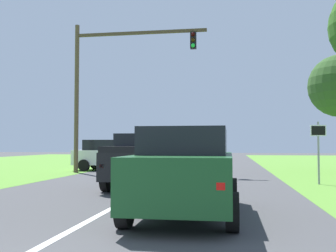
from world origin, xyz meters
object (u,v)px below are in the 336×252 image
(pickup_truck_lead, at_px, (145,160))
(traffic_light, at_px, (108,75))
(red_suv_near, at_px, (187,169))
(keep_moving_sign, at_px, (318,144))
(crossing_suv_far, at_px, (111,155))

(pickup_truck_lead, xyz_separation_m, traffic_light, (-3.60, 6.87, 4.45))
(red_suv_near, height_order, traffic_light, traffic_light)
(traffic_light, height_order, keep_moving_sign, traffic_light)
(red_suv_near, bearing_deg, crossing_suv_far, 113.53)
(pickup_truck_lead, distance_m, traffic_light, 8.94)
(red_suv_near, xyz_separation_m, pickup_truck_lead, (-2.12, 5.30, -0.03))
(traffic_light, distance_m, crossing_suv_far, 4.92)
(pickup_truck_lead, xyz_separation_m, crossing_suv_far, (-4.04, 8.83, -0.04))
(crossing_suv_far, bearing_deg, red_suv_near, -66.47)
(traffic_light, distance_m, keep_moving_sign, 11.80)
(pickup_truck_lead, height_order, keep_moving_sign, keep_moving_sign)
(pickup_truck_lead, height_order, traffic_light, traffic_light)
(traffic_light, bearing_deg, crossing_suv_far, 102.54)
(keep_moving_sign, relative_size, crossing_suv_far, 0.55)
(red_suv_near, distance_m, pickup_truck_lead, 5.71)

